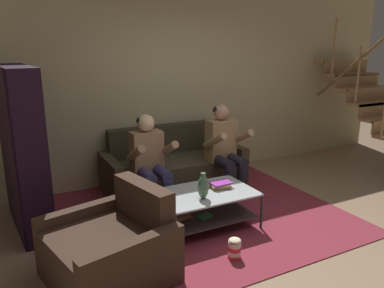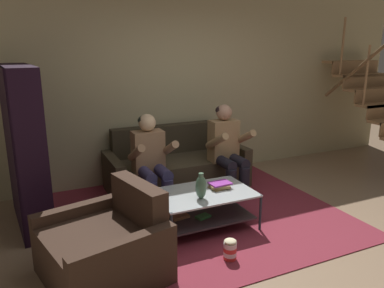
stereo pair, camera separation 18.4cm
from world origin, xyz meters
TOP-DOWN VIEW (x-y plane):
  - ground at (0.00, 0.00)m, footprint 16.80×16.80m
  - back_partition at (0.00, 2.46)m, footprint 8.40×0.12m
  - couch at (-0.19, 1.94)m, footprint 1.93×0.86m
  - person_seated_left at (-0.72, 1.43)m, footprint 0.50×0.58m
  - person_seated_right at (0.34, 1.44)m, footprint 0.50×0.58m
  - coffee_table at (-0.39, 0.67)m, footprint 1.06×0.69m
  - area_rug at (-0.29, 1.18)m, footprint 3.19×3.22m
  - vase at (-0.50, 0.53)m, footprint 0.12×0.12m
  - book_stack at (-0.18, 0.71)m, footprint 0.26×0.20m
  - bookshelf at (-2.14, 1.53)m, footprint 0.41×1.17m
  - armchair at (-1.56, 0.22)m, footprint 1.10×1.13m
  - popcorn_tub at (-0.46, -0.02)m, footprint 0.12×0.12m

SIDE VIEW (x-z plane):
  - ground at x=0.00m, z-range 0.00..0.00m
  - area_rug at x=-0.29m, z-range 0.00..0.01m
  - popcorn_tub at x=-0.46m, z-range 0.00..0.21m
  - armchair at x=-1.56m, z-range -0.13..0.66m
  - coffee_table at x=-0.39m, z-range 0.07..0.48m
  - couch at x=-0.19m, z-range -0.14..0.70m
  - book_stack at x=-0.18m, z-range 0.41..0.47m
  - vase at x=-0.50m, z-range 0.40..0.68m
  - person_seated_left at x=-0.72m, z-range 0.05..1.21m
  - person_seated_right at x=0.34m, z-range 0.05..1.25m
  - bookshelf at x=-2.14m, z-range -0.14..1.61m
  - back_partition at x=0.00m, z-range 0.00..2.90m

